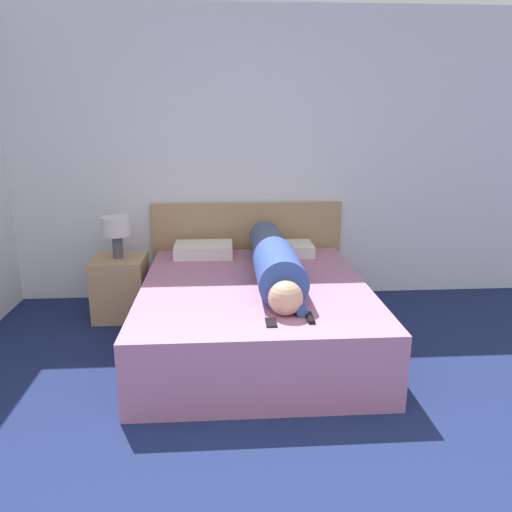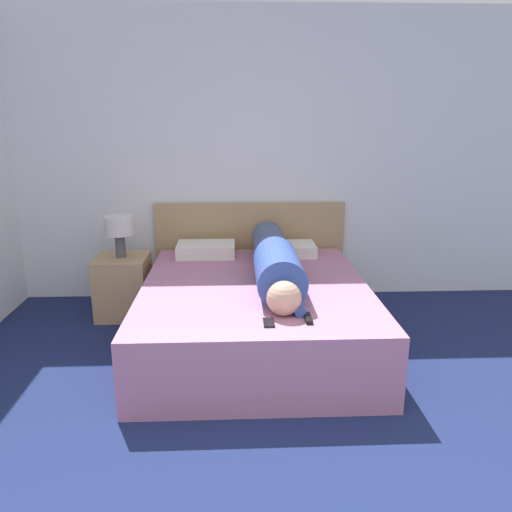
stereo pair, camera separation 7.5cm
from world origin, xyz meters
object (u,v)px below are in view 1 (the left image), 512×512
object	(u,v)px
person_lying	(274,261)
tv_remote	(310,318)
pillow_near_headboard	(204,250)
bed	(255,314)
table_lamp	(116,229)
nightstand	(121,287)
pillow_second	(285,249)
cell_phone	(271,323)

from	to	relation	value
person_lying	tv_remote	distance (m)	0.80
person_lying	pillow_near_headboard	world-z (taller)	person_lying
bed	table_lamp	bearing A→B (deg)	150.14
nightstand	table_lamp	bearing A→B (deg)	0.00
nightstand	table_lamp	xyz separation A→B (m)	(0.00, 0.00, 0.51)
tv_remote	nightstand	bearing A→B (deg)	136.24
nightstand	pillow_second	size ratio (longest dim) A/B	1.10
pillow_second	tv_remote	size ratio (longest dim) A/B	3.18
cell_phone	pillow_near_headboard	bearing A→B (deg)	106.41
pillow_second	tv_remote	world-z (taller)	pillow_second
table_lamp	person_lying	size ratio (longest dim) A/B	0.21
nightstand	table_lamp	world-z (taller)	table_lamp
person_lying	pillow_near_headboard	size ratio (longest dim) A/B	3.29
nightstand	person_lying	bearing A→B (deg)	-24.11
person_lying	pillow_second	xyz separation A→B (m)	(0.17, 0.71, -0.10)
table_lamp	person_lying	xyz separation A→B (m)	(1.26, -0.56, -0.14)
person_lying	pillow_second	distance (m)	0.73
person_lying	pillow_second	bearing A→B (deg)	76.27
pillow_near_headboard	cell_phone	bearing A→B (deg)	-73.59
pillow_second	cell_phone	world-z (taller)	pillow_second
bed	cell_phone	size ratio (longest dim) A/B	15.10
table_lamp	cell_phone	distance (m)	1.82
nightstand	cell_phone	distance (m)	1.82
pillow_second	cell_phone	bearing A→B (deg)	-100.25
nightstand	pillow_near_headboard	world-z (taller)	pillow_near_headboard
table_lamp	pillow_near_headboard	bearing A→B (deg)	11.25
nightstand	person_lying	size ratio (longest dim) A/B	0.32
bed	pillow_second	distance (m)	0.89
bed	tv_remote	world-z (taller)	tv_remote
pillow_near_headboard	cell_phone	size ratio (longest dim) A/B	3.86
table_lamp	pillow_second	xyz separation A→B (m)	(1.43, 0.14, -0.24)
nightstand	pillow_second	xyz separation A→B (m)	(1.43, 0.14, 0.27)
cell_phone	tv_remote	bearing A→B (deg)	9.96
pillow_second	tv_remote	bearing A→B (deg)	-91.36
pillow_near_headboard	tv_remote	world-z (taller)	pillow_near_headboard
nightstand	pillow_second	bearing A→B (deg)	5.63
pillow_second	tv_remote	xyz separation A→B (m)	(-0.04, -1.48, -0.04)
person_lying	pillow_near_headboard	distance (m)	0.90
person_lying	cell_phone	xyz separation A→B (m)	(-0.10, -0.82, -0.14)
pillow_near_headboard	tv_remote	xyz separation A→B (m)	(0.69, -1.48, -0.04)
person_lying	tv_remote	size ratio (longest dim) A/B	11.01
pillow_near_headboard	tv_remote	distance (m)	1.63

